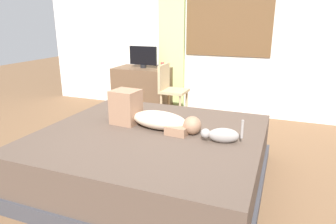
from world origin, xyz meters
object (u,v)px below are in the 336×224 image
Objects in this scene: bed at (151,156)px; chair_by_desk at (170,88)px; desk at (143,90)px; cat at (222,135)px; tv_monitor at (143,57)px; cup at (163,65)px; person_lying at (150,116)px.

chair_by_desk is (-0.50, 1.80, 0.26)m from bed.
desk is (-1.09, 2.08, 0.12)m from bed.
cat is 0.41× the size of chair_by_desk.
tv_monitor reaches higher than chair_by_desk.
cup reaches higher than bed.
person_lying is 2.67× the size of cat.
desk is 1.05× the size of chair_by_desk.
person_lying is at bearing -62.03° from desk.
chair_by_desk is at bearing -25.02° from desk.
person_lying is at bearing -75.29° from chair_by_desk.
cup is at bearing 17.54° from tv_monitor.
chair_by_desk is at bearing 122.81° from cat.
cup is (-0.71, 2.05, 0.18)m from person_lying.
tv_monitor is (0.02, 0.00, 0.55)m from desk.
cup reaches higher than cat.
chair_by_desk is (0.58, -0.28, -0.41)m from tv_monitor.
desk is (-1.04, 1.95, -0.24)m from person_lying.
bed is 0.74m from cat.
chair_by_desk is at bearing -53.95° from cup.
chair_by_desk reaches higher than cup.
person_lying is 1.96× the size of tv_monitor.
tv_monitor is 0.76m from chair_by_desk.
tv_monitor reaches higher than bed.
desk reaches higher than bed.
person_lying is (-0.06, 0.13, 0.37)m from bed.
person_lying is 9.87× the size of cup.
bed is at bearing -62.30° from desk.
person_lying reaches higher than cat.
cup is at bearing 123.39° from cat.
chair_by_desk is (-1.17, 1.81, -0.06)m from cat.
chair_by_desk reaches higher than person_lying.
tv_monitor is 0.34m from cup.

